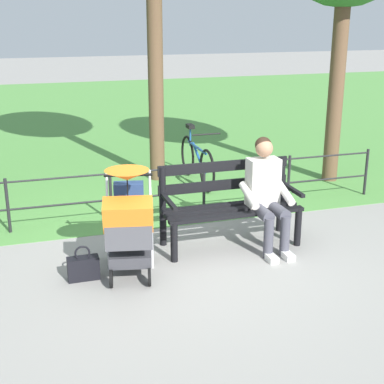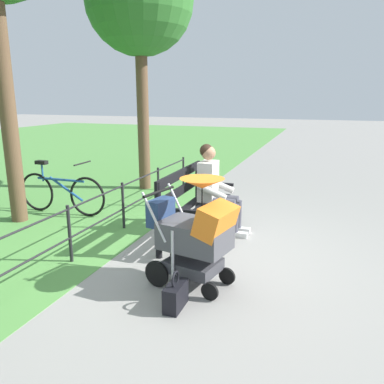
{
  "view_description": "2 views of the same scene",
  "coord_description": "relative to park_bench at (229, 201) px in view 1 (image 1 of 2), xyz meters",
  "views": [
    {
      "loc": [
        1.66,
        5.6,
        2.61
      ],
      "look_at": [
        -0.01,
        0.23,
        0.79
      ],
      "focal_mm": 52.07,
      "sensor_mm": 36.0,
      "label": 1
    },
    {
      "loc": [
        4.17,
        1.55,
        1.92
      ],
      "look_at": [
        -0.08,
        0.06,
        0.8
      ],
      "focal_mm": 35.95,
      "sensor_mm": 36.0,
      "label": 2
    }
  ],
  "objects": [
    {
      "name": "grass_lawn",
      "position": [
        0.57,
        -8.68,
        -0.52
      ],
      "size": [
        40.0,
        16.0,
        0.01
      ],
      "primitive_type": "cube",
      "color": "#518E42",
      "rests_on": "ground"
    },
    {
      "name": "stroller",
      "position": [
        1.27,
        0.48,
        0.07
      ],
      "size": [
        0.66,
        0.96,
        1.15
      ],
      "color": "black",
      "rests_on": "ground"
    },
    {
      "name": "bicycle",
      "position": [
        -0.4,
        -2.45,
        -0.16
      ],
      "size": [
        0.44,
        1.66,
        0.89
      ],
      "color": "black",
      "rests_on": "ground"
    },
    {
      "name": "park_bench",
      "position": [
        0.0,
        0.0,
        0.0
      ],
      "size": [
        1.6,
        0.6,
        0.96
      ],
      "color": "black",
      "rests_on": "ground"
    },
    {
      "name": "handbag",
      "position": [
        1.75,
        0.45,
        -0.4
      ],
      "size": [
        0.32,
        0.14,
        0.37
      ],
      "color": "black",
      "rests_on": "ground"
    },
    {
      "name": "ground_plane",
      "position": [
        0.57,
        0.12,
        -0.53
      ],
      "size": [
        60.0,
        60.0,
        0.0
      ],
      "primitive_type": "plane",
      "color": "gray"
    },
    {
      "name": "park_fence",
      "position": [
        0.57,
        -1.1,
        -0.11
      ],
      "size": [
        6.39,
        0.04,
        0.7
      ],
      "color": "black",
      "rests_on": "ground"
    },
    {
      "name": "person_on_bench",
      "position": [
        -0.37,
        0.22,
        0.15
      ],
      "size": [
        0.53,
        0.74,
        1.28
      ],
      "color": "#42424C",
      "rests_on": "ground"
    }
  ]
}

